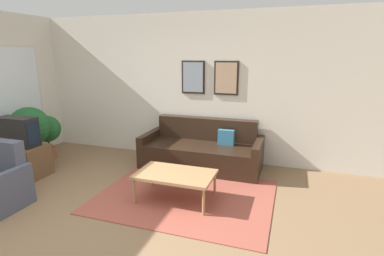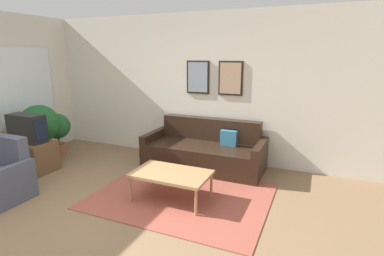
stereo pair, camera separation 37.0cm
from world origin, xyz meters
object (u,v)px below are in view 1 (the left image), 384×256
Objects in this scene: coffee_table at (175,175)px; potted_plant_tall at (29,128)px; tv at (18,132)px; couch at (202,151)px.

coffee_table is 3.00m from potted_plant_tall.
coffee_table is at bearing -8.36° from potted_plant_tall.
couch is at bearing 26.46° from tv.
tv reaches higher than coffee_table.
potted_plant_tall is at bearing -162.59° from couch.
tv is (-2.73, 0.00, 0.38)m from coffee_table.
potted_plant_tall reaches higher than couch.
couch is 1.35m from coffee_table.
tv is 0.48m from potted_plant_tall.
couch is at bearing 90.99° from coffee_table.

